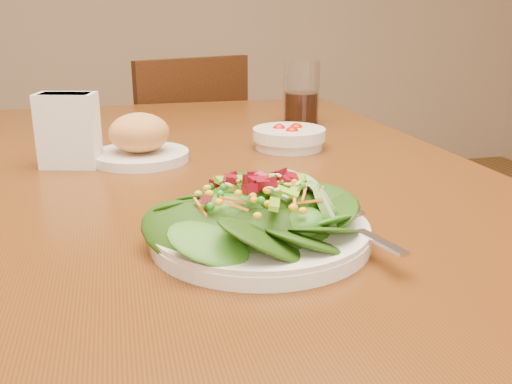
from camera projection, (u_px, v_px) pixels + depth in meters
dining_table at (210, 225)px, 0.97m from camera, size 0.90×1.40×0.75m
chair_far at (178, 180)px, 1.90m from camera, size 0.52×0.52×0.86m
salad_plate at (268, 219)px, 0.64m from camera, size 0.25×0.25×0.07m
bread_plate at (140, 142)px, 0.98m from camera, size 0.17×0.17×0.08m
tomato_bowl at (289, 138)px, 1.07m from camera, size 0.14×0.14×0.04m
drinking_glass at (301, 97)px, 1.29m from camera, size 0.08×0.08×0.14m
napkin_holder at (68, 128)px, 0.93m from camera, size 0.10×0.07×0.12m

